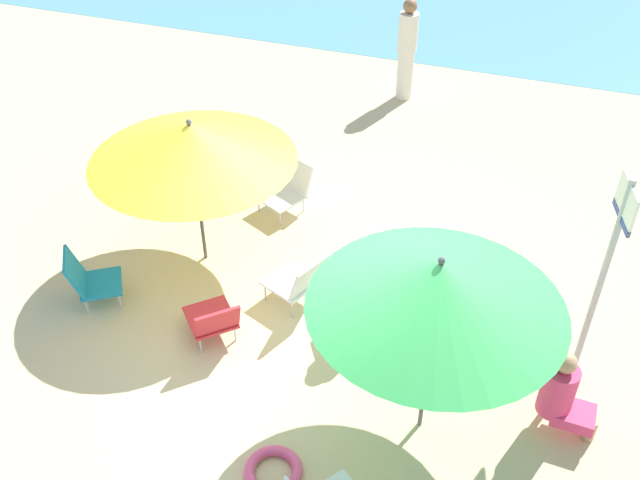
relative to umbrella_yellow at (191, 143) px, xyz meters
The scene contains 13 objects.
ground_plane 2.26m from the umbrella_yellow, 31.08° to the right, with size 40.00×40.00×0.00m, color #D3BC8C.
umbrella_yellow is the anchor object (origin of this frame).
umbrella_green 3.23m from the umbrella_yellow, 27.44° to the right, with size 2.04×2.04×1.94m.
beach_chair_a 1.82m from the umbrella_yellow, 59.29° to the right, with size 0.73×0.73×0.57m.
beach_chair_b 1.81m from the umbrella_yellow, 66.45° to the left, with size 0.70×0.74×0.62m.
beach_chair_c 1.79m from the umbrella_yellow, 16.64° to the right, with size 0.72×0.66×0.68m.
beach_chair_d 1.79m from the umbrella_yellow, 126.74° to the right, with size 0.69×0.67×0.64m.
beach_chair_f 1.78m from the umbrella_yellow, 102.71° to the left, with size 0.51×0.57×0.67m.
person_a 2.35m from the umbrella_yellow, 15.71° to the right, with size 0.52×0.45×0.96m.
person_b 4.85m from the umbrella_yellow, 75.91° to the left, with size 0.30×0.30×1.58m.
person_d 4.29m from the umbrella_yellow, 15.72° to the right, with size 0.55×0.31×0.91m.
warning_sign 4.13m from the umbrella_yellow, ahead, with size 0.14×0.47×2.22m.
swim_ring 3.36m from the umbrella_yellow, 52.75° to the right, with size 0.50×0.50×0.09m, color #E54C7F.
Camera 1 is at (1.94, -4.75, 5.29)m, focal length 40.45 mm.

